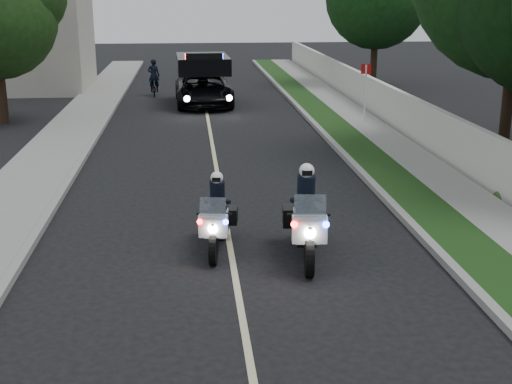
{
  "coord_description": "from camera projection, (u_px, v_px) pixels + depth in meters",
  "views": [
    {
      "loc": [
        -0.77,
        -12.14,
        5.09
      ],
      "look_at": [
        0.6,
        1.93,
        1.0
      ],
      "focal_mm": 48.89,
      "sensor_mm": 36.0,
      "label": 1
    }
  ],
  "objects": [
    {
      "name": "ground",
      "position": [
        234.0,
        272.0,
        13.09
      ],
      "size": [
        120.0,
        120.0,
        0.0
      ],
      "primitive_type": "plane",
      "color": "black",
      "rests_on": "ground"
    },
    {
      "name": "curb_right",
      "position": [
        338.0,
        148.0,
        23.01
      ],
      "size": [
        0.2,
        60.0,
        0.15
      ],
      "primitive_type": "cube",
      "color": "gray",
      "rests_on": "ground"
    },
    {
      "name": "grass_verge",
      "position": [
        359.0,
        148.0,
        23.08
      ],
      "size": [
        1.2,
        60.0,
        0.16
      ],
      "primitive_type": "cube",
      "color": "#193814",
      "rests_on": "ground"
    },
    {
      "name": "sidewalk_right",
      "position": [
        397.0,
        147.0,
        23.2
      ],
      "size": [
        1.4,
        60.0,
        0.16
      ],
      "primitive_type": "cube",
      "color": "gray",
      "rests_on": "ground"
    },
    {
      "name": "property_wall",
      "position": [
        427.0,
        127.0,
        23.1
      ],
      "size": [
        0.22,
        60.0,
        1.5
      ],
      "primitive_type": "cube",
      "color": "beige",
      "rests_on": "ground"
    },
    {
      "name": "curb_left",
      "position": [
        86.0,
        154.0,
        22.25
      ],
      "size": [
        0.2,
        60.0,
        0.15
      ],
      "primitive_type": "cube",
      "color": "gray",
      "rests_on": "ground"
    },
    {
      "name": "sidewalk_left",
      "position": [
        50.0,
        155.0,
        22.15
      ],
      "size": [
        2.0,
        60.0,
        0.16
      ],
      "primitive_type": "cube",
      "color": "gray",
      "rests_on": "ground"
    },
    {
      "name": "building_far",
      "position": [
        8.0,
        23.0,
        36.05
      ],
      "size": [
        8.0,
        6.0,
        7.0
      ],
      "primitive_type": "cube",
      "color": "#A8A396",
      "rests_on": "ground"
    },
    {
      "name": "lane_marking",
      "position": [
        214.0,
        153.0,
        22.65
      ],
      "size": [
        0.12,
        50.0,
        0.01
      ],
      "primitive_type": "cube",
      "color": "#BFB78C",
      "rests_on": "ground"
    },
    {
      "name": "police_moto_left",
      "position": [
        217.0,
        249.0,
        14.25
      ],
      "size": [
        0.92,
        1.98,
        1.62
      ],
      "primitive_type": null,
      "rotation": [
        0.0,
        0.0,
        -0.13
      ],
      "color": "silver",
      "rests_on": "ground"
    },
    {
      "name": "police_moto_right",
      "position": [
        306.0,
        257.0,
        13.82
      ],
      "size": [
        1.0,
        2.29,
        1.89
      ],
      "primitive_type": null,
      "rotation": [
        0.0,
        0.0,
        -0.1
      ],
      "color": "silver",
      "rests_on": "ground"
    },
    {
      "name": "police_suv",
      "position": [
        204.0,
        105.0,
        32.2
      ],
      "size": [
        2.68,
        5.49,
        2.63
      ],
      "primitive_type": "imported",
      "rotation": [
        0.0,
        0.0,
        0.03
      ],
      "color": "black",
      "rests_on": "ground"
    },
    {
      "name": "bicycle",
      "position": [
        155.0,
        96.0,
        35.07
      ],
      "size": [
        0.63,
        1.56,
        0.8
      ],
      "primitive_type": "imported",
      "rotation": [
        0.0,
        0.0,
        0.06
      ],
      "color": "black",
      "rests_on": "ground"
    },
    {
      "name": "cyclist",
      "position": [
        155.0,
        96.0,
        35.07
      ],
      "size": [
        0.6,
        0.41,
        1.63
      ],
      "primitive_type": "imported",
      "rotation": [
        0.0,
        0.0,
        3.1
      ],
      "color": "black",
      "rests_on": "ground"
    },
    {
      "name": "sign_post",
      "position": [
        364.0,
        126.0,
        27.14
      ],
      "size": [
        0.5,
        0.5,
        2.49
      ],
      "primitive_type": null,
      "rotation": [
        0.0,
        0.0,
        -0.34
      ],
      "color": "red",
      "rests_on": "ground"
    },
    {
      "name": "tree_right_b",
      "position": [
        502.0,
        153.0,
        22.73
      ],
      "size": [
        8.67,
        8.67,
        10.92
      ],
      "primitive_type": null,
      "rotation": [
        0.0,
        0.0,
        0.43
      ],
      "color": "#173E14",
      "rests_on": "ground"
    },
    {
      "name": "tree_right_d",
      "position": [
        373.0,
        86.0,
        38.69
      ],
      "size": [
        7.21,
        7.21,
        9.22
      ],
      "primitive_type": null,
      "rotation": [
        0.0,
        0.0,
        0.39
      ],
      "color": "#153D14",
      "rests_on": "ground"
    },
    {
      "name": "tree_left_near",
      "position": [
        5.0,
        123.0,
        27.79
      ],
      "size": [
        5.58,
        5.58,
        8.06
      ],
      "primitive_type": null,
      "rotation": [
        0.0,
        0.0,
        -0.17
      ],
      "color": "#1E4115",
      "rests_on": "ground"
    },
    {
      "name": "tree_left_far",
      "position": [
        34.0,
        84.0,
        39.38
      ],
      "size": [
        5.68,
        5.68,
        8.25
      ],
      "primitive_type": null,
      "rotation": [
        0.0,
        0.0,
        -0.16
      ],
      "color": "black",
      "rests_on": "ground"
    }
  ]
}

